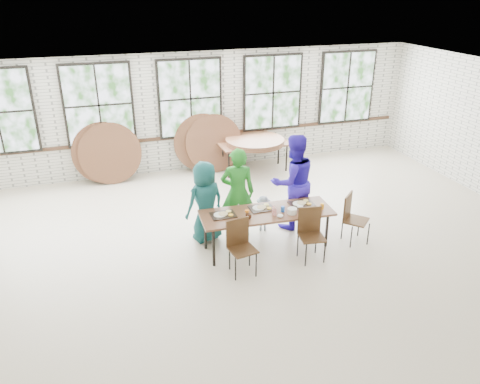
% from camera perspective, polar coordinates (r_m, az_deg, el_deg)
% --- Properties ---
extents(room, '(12.00, 12.00, 12.00)m').
position_cam_1_polar(room, '(11.93, -6.08, 11.06)').
color(room, beige).
rests_on(room, ground).
extents(dining_table, '(2.44, 0.92, 0.74)m').
position_cam_1_polar(dining_table, '(8.47, 3.28, -2.74)').
color(dining_table, brown).
rests_on(dining_table, ground).
extents(chair_near_left, '(0.48, 0.47, 0.95)m').
position_cam_1_polar(chair_near_left, '(7.85, 0.00, -6.09)').
color(chair_near_left, '#442B16').
rests_on(chair_near_left, ground).
extents(chair_near_right, '(0.47, 0.46, 0.95)m').
position_cam_1_polar(chair_near_right, '(8.33, 8.59, -4.50)').
color(chair_near_right, '#442B16').
rests_on(chair_near_right, ground).
extents(chair_spare, '(0.58, 0.58, 0.95)m').
position_cam_1_polar(chair_spare, '(8.99, 13.47, -2.65)').
color(chair_spare, '#442B16').
rests_on(chair_spare, ground).
extents(adult_teal, '(0.88, 0.71, 1.57)m').
position_cam_1_polar(adult_teal, '(8.72, -4.25, -1.23)').
color(adult_teal, '#185D54').
rests_on(adult_teal, ground).
extents(adult_green, '(0.73, 0.57, 1.77)m').
position_cam_1_polar(adult_green, '(8.83, -0.29, -0.09)').
color(adult_green, '#207A21').
rests_on(adult_green, ground).
extents(toddler, '(0.54, 0.44, 0.73)m').
position_cam_1_polar(toddler, '(9.21, 2.83, -2.62)').
color(toddler, '#142940').
rests_on(toddler, ground).
extents(adult_blue, '(0.99, 0.80, 1.92)m').
position_cam_1_polar(adult_blue, '(9.18, 6.47, 1.23)').
color(adult_blue, '#301BC1').
rests_on(adult_blue, ground).
extents(storage_table, '(1.82, 0.80, 0.74)m').
position_cam_1_polar(storage_table, '(12.06, 1.82, 5.67)').
color(storage_table, brown).
rests_on(storage_table, ground).
extents(tabletop_clutter, '(2.04, 0.63, 0.11)m').
position_cam_1_polar(tabletop_clutter, '(8.46, 4.09, -2.20)').
color(tabletop_clutter, black).
rests_on(tabletop_clutter, dining_table).
extents(round_tops_stacked, '(1.50, 1.50, 0.13)m').
position_cam_1_polar(round_tops_stacked, '(12.02, 1.83, 6.21)').
color(round_tops_stacked, brown).
rests_on(round_tops_stacked, storage_table).
extents(round_tops_leaning, '(4.25, 0.47, 1.50)m').
position_cam_1_polar(round_tops_leaning, '(11.89, -9.82, 5.30)').
color(round_tops_leaning, brown).
rests_on(round_tops_leaning, ground).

